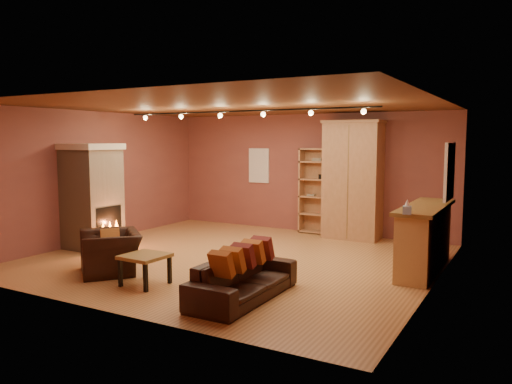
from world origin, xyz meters
The scene contains 16 objects.
floor centered at (0.00, 0.00, 0.00)m, with size 7.00×7.00×0.00m, color #A16A39.
ceiling centered at (0.00, 0.00, 2.80)m, with size 7.00×7.00×0.00m, color brown.
back_wall centered at (0.00, 3.25, 1.40)m, with size 7.00×0.02×2.80m, color brown.
left_wall centered at (-3.50, 0.00, 1.40)m, with size 0.02×6.50×2.80m, color brown.
right_wall centered at (3.50, 0.00, 1.40)m, with size 0.02×6.50×2.80m, color brown.
fireplace centered at (-3.04, -0.60, 1.06)m, with size 1.01×0.98×2.12m.
back_window centered at (-1.30, 3.23, 1.55)m, with size 0.56×0.04×0.86m, color silver.
bookcase centered at (0.32, 3.14, 1.02)m, with size 0.82×0.32×2.00m.
armoire centered at (1.25, 2.92, 1.31)m, with size 1.28×0.73×2.62m.
bar_counter centered at (3.20, 0.83, 0.56)m, with size 0.62×2.32×1.11m.
tissue_box centered at (3.15, -0.34, 1.20)m, with size 0.13×0.13×0.21m.
right_window centered at (3.47, 1.40, 1.65)m, with size 0.05×0.90×1.00m, color silver.
loveseat centered at (1.31, -1.94, 0.39)m, with size 0.56×1.93×0.79m.
armchair centered at (-1.31, -1.83, 0.46)m, with size 1.24×1.19×0.92m.
coffee_table centered at (-0.33, -2.10, 0.40)m, with size 0.64×0.64×0.47m.
track_rail centered at (0.00, 0.20, 2.69)m, with size 5.20×0.09×0.13m.
Camera 1 is at (4.75, -7.73, 2.20)m, focal length 35.00 mm.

